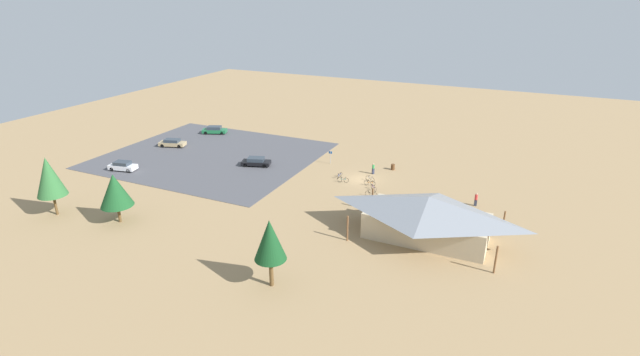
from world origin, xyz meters
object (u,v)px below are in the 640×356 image
(lot_sign, at_px, (330,155))
(bicycle_purple_front_row, at_px, (374,188))
(bicycle_teal_yard_center, at_px, (343,180))
(bicycle_orange_edge_north, at_px, (370,183))
(visitor_at_bikes, at_px, (373,168))
(car_black_aisle_side, at_px, (256,162))
(bicycle_yellow_near_porch, at_px, (447,207))
(bike_pavilion, at_px, (427,215))
(bicycle_blue_edge_south, at_px, (340,175))
(bicycle_silver_yard_left, at_px, (370,179))
(pine_center, at_px, (49,177))
(trash_bin, at_px, (393,167))
(pine_midwest, at_px, (115,190))
(car_green_far_end, at_px, (215,130))
(bicycle_white_by_bin, at_px, (464,210))
(bicycle_black_trailside, at_px, (371,194))
(car_white_by_curb, at_px, (123,166))
(visitor_near_lot, at_px, (476,199))
(pine_far_east, at_px, (270,240))
(car_tan_mid_lot, at_px, (172,143))

(lot_sign, bearing_deg, bicycle_purple_front_row, 143.02)
(bicycle_teal_yard_center, bearing_deg, bicycle_orange_edge_north, -172.79)
(visitor_at_bikes, bearing_deg, car_black_aisle_side, 13.92)
(bicycle_yellow_near_porch, bearing_deg, lot_sign, -24.86)
(bicycle_yellow_near_porch, distance_m, car_black_aisle_side, 30.86)
(bike_pavilion, distance_m, bicycle_orange_edge_north, 16.27)
(bicycle_blue_edge_south, distance_m, bicycle_silver_yard_left, 4.63)
(bike_pavilion, bearing_deg, pine_center, 17.16)
(trash_bin, height_order, bicycle_purple_front_row, trash_bin)
(bicycle_purple_front_row, height_order, bicycle_yellow_near_porch, bicycle_yellow_near_porch)
(bicycle_yellow_near_porch, xyz_separation_m, bicycle_teal_yard_center, (15.51, -2.88, 0.04))
(pine_midwest, xyz_separation_m, car_black_aisle_side, (-4.52, -23.53, -3.42))
(car_green_far_end, bearing_deg, pine_midwest, 109.38)
(bicycle_silver_yard_left, relative_size, car_green_far_end, 0.31)
(bicycle_teal_yard_center, height_order, bicycle_white_by_bin, bicycle_teal_yard_center)
(bicycle_yellow_near_porch, distance_m, bicycle_white_by_bin, 2.05)
(pine_center, distance_m, bicycle_yellow_near_porch, 49.24)
(bicycle_silver_yard_left, bearing_deg, bicycle_yellow_near_porch, 157.60)
(bicycle_black_trailside, bearing_deg, bicycle_purple_front_row, -79.94)
(bicycle_silver_yard_left, xyz_separation_m, car_white_by_curb, (36.23, 11.91, 0.39))
(bicycle_purple_front_row, distance_m, car_white_by_curb, 38.83)
(trash_bin, relative_size, lot_sign, 0.41)
(pine_center, height_order, bicycle_purple_front_row, pine_center)
(bicycle_purple_front_row, distance_m, visitor_near_lot, 13.67)
(pine_midwest, bearing_deg, bicycle_black_trailside, -141.64)
(bike_pavilion, xyz_separation_m, visitor_near_lot, (-3.93, -11.21, -1.94))
(bike_pavilion, distance_m, bicycle_purple_front_row, 14.57)
(pine_far_east, relative_size, pine_midwest, 1.12)
(bike_pavilion, height_order, visitor_at_bikes, bike_pavilion)
(bicycle_teal_yard_center, bearing_deg, car_white_by_curb, 16.65)
(bicycle_blue_edge_south, height_order, bicycle_white_by_bin, bicycle_white_by_bin)
(bicycle_purple_front_row, distance_m, car_green_far_end, 39.63)
(bicycle_black_trailside, relative_size, bicycle_white_by_bin, 1.03)
(bicycle_white_by_bin, bearing_deg, bicycle_silver_yard_left, -19.23)
(visitor_near_lot, bearing_deg, bicycle_yellow_near_porch, 40.38)
(bicycle_black_trailside, relative_size, car_white_by_curb, 0.39)
(pine_far_east, xyz_separation_m, visitor_near_lot, (-15.01, -26.45, -3.92))
(trash_bin, xyz_separation_m, bicycle_orange_edge_north, (1.16, 7.62, -0.09))
(car_tan_mid_lot, height_order, visitor_near_lot, visitor_near_lot)
(car_black_aisle_side, bearing_deg, bicycle_silver_yard_left, -175.45)
(bicycle_teal_yard_center, distance_m, bicycle_white_by_bin, 17.79)
(bicycle_orange_edge_north, distance_m, car_green_far_end, 38.19)
(trash_bin, relative_size, pine_midwest, 0.15)
(pine_far_east, xyz_separation_m, bicycle_orange_edge_north, (-0.31, -27.17, -4.49))
(bicycle_orange_edge_north, relative_size, car_white_by_curb, 0.36)
(bike_pavilion, distance_m, visitor_near_lot, 12.03)
(bicycle_black_trailside, distance_m, car_tan_mid_lot, 39.87)
(lot_sign, xyz_separation_m, pine_midwest, (14.80, 29.47, 2.74))
(bicycle_blue_edge_south, bearing_deg, car_tan_mid_lot, -2.24)
(bicycle_black_trailside, bearing_deg, bicycle_teal_yard_center, -29.85)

